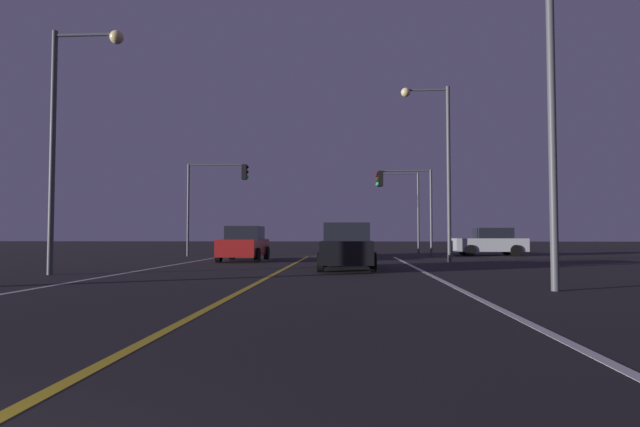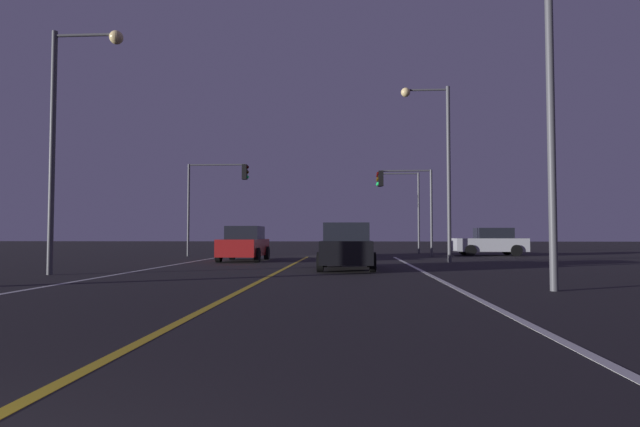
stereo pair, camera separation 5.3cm
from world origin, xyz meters
The scene contains 13 objects.
lane_edge_right centered at (4.99, 11.19, 0.00)m, with size 0.16×34.39×0.01m, color silver.
lane_edge_left centered at (-4.99, 11.19, 0.00)m, with size 0.16×34.39×0.01m, color silver.
lane_center_divider centered at (0.00, 11.19, 0.00)m, with size 0.16×34.39×0.01m, color gold.
car_oncoming centered at (-2.71, 23.66, 0.82)m, with size 2.02×4.30×1.70m.
car_crossing_side centered at (11.11, 30.92, 0.82)m, with size 4.30×2.02×1.70m.
car_lead_same_lane centered at (2.34, 17.72, 0.82)m, with size 2.02×4.30×1.70m.
car_ahead_far centered at (2.07, 29.27, 0.82)m, with size 2.02×4.30×1.70m.
traffic_light_near_right centered at (5.64, 28.89, 3.80)m, with size 3.25×0.36×5.09m.
traffic_light_near_left centered at (-5.45, 28.89, 4.13)m, with size 3.72×0.36×5.53m.
traffic_light_far_right centered at (5.83, 34.39, 4.13)m, with size 3.00×0.36×5.58m.
street_lamp_right_near centered at (6.49, 10.78, 5.42)m, with size 2.63×0.44×8.55m.
street_lamp_left_mid centered at (-6.53, 14.64, 5.02)m, with size 2.36×0.44×7.87m.
street_lamp_right_far centered at (6.57, 22.88, 5.22)m, with size 2.28×0.44×8.25m.
Camera 1 is at (2.42, -1.07, 1.27)m, focal length 28.61 mm.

